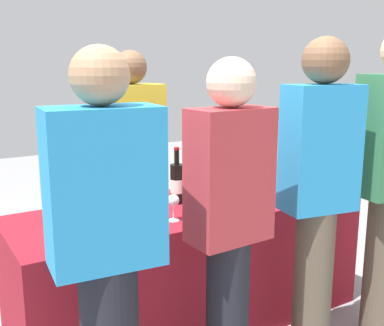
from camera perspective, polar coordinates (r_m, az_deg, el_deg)
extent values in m
plane|color=gray|center=(3.08, 0.00, -18.52)|extent=(12.00, 12.00, 0.00)
cube|color=maroon|center=(2.91, 0.00, -12.14)|extent=(2.10, 0.73, 0.75)
cylinder|color=black|center=(2.58, -17.05, -4.52)|extent=(0.07, 0.07, 0.21)
cylinder|color=black|center=(2.55, -17.24, -1.48)|extent=(0.03, 0.03, 0.08)
cylinder|color=maroon|center=(2.54, -17.31, -0.47)|extent=(0.03, 0.03, 0.02)
cylinder|color=silver|center=(2.59, -17.04, -4.74)|extent=(0.07, 0.07, 0.07)
cylinder|color=black|center=(2.59, -12.51, -4.21)|extent=(0.08, 0.08, 0.21)
cylinder|color=black|center=(2.56, -12.65, -1.19)|extent=(0.03, 0.03, 0.07)
cylinder|color=maroon|center=(2.55, -12.69, -0.20)|extent=(0.03, 0.03, 0.02)
cylinder|color=silver|center=(2.60, -12.50, -4.43)|extent=(0.08, 0.08, 0.07)
cylinder|color=black|center=(2.65, -9.50, -3.70)|extent=(0.07, 0.07, 0.21)
cylinder|color=black|center=(2.62, -9.61, -0.62)|extent=(0.02, 0.02, 0.08)
cylinder|color=maroon|center=(2.61, -9.64, 0.46)|extent=(0.03, 0.03, 0.02)
cylinder|color=silver|center=(2.65, -9.49, -3.92)|extent=(0.07, 0.07, 0.07)
cylinder|color=black|center=(2.81, -5.21, -2.65)|extent=(0.07, 0.07, 0.21)
cylinder|color=black|center=(2.77, -5.26, 0.24)|extent=(0.02, 0.02, 0.07)
cylinder|color=maroon|center=(2.76, -5.28, 1.16)|extent=(0.03, 0.03, 0.02)
cylinder|color=silver|center=(2.81, -5.20, -2.86)|extent=(0.07, 0.07, 0.07)
cylinder|color=black|center=(2.77, -1.85, -2.56)|extent=(0.08, 0.08, 0.23)
cylinder|color=black|center=(2.74, -1.88, 0.70)|extent=(0.03, 0.03, 0.09)
cylinder|color=maroon|center=(2.73, -1.88, 1.76)|extent=(0.03, 0.03, 0.02)
cylinder|color=silver|center=(2.78, -1.85, -2.79)|extent=(0.08, 0.08, 0.08)
cylinder|color=black|center=(2.83, 0.34, -2.29)|extent=(0.07, 0.07, 0.23)
cylinder|color=black|center=(2.79, 0.35, 0.78)|extent=(0.03, 0.03, 0.08)
cylinder|color=maroon|center=(2.78, 0.35, 1.72)|extent=(0.03, 0.03, 0.02)
cylinder|color=silver|center=(2.83, 0.34, -2.52)|extent=(0.07, 0.07, 0.08)
cylinder|color=black|center=(3.18, 6.93, -0.74)|extent=(0.07, 0.07, 0.23)
cylinder|color=black|center=(3.15, 7.00, 2.11)|extent=(0.03, 0.03, 0.09)
cylinder|color=gold|center=(3.14, 7.03, 3.03)|extent=(0.03, 0.03, 0.02)
cylinder|color=silver|center=(3.19, 6.92, -0.95)|extent=(0.07, 0.07, 0.08)
cylinder|color=black|center=(3.31, 11.62, -0.47)|extent=(0.08, 0.08, 0.23)
cylinder|color=black|center=(3.28, 11.74, 2.20)|extent=(0.03, 0.03, 0.08)
cylinder|color=black|center=(3.27, 11.77, 3.06)|extent=(0.03, 0.03, 0.02)
cylinder|color=silver|center=(3.31, 11.61, -0.67)|extent=(0.08, 0.08, 0.08)
cylinder|color=silver|center=(2.54, -5.14, -6.67)|extent=(0.06, 0.06, 0.00)
cylinder|color=silver|center=(2.53, -5.15, -5.84)|extent=(0.01, 0.01, 0.07)
sphere|color=silver|center=(2.51, -5.18, -4.36)|extent=(0.07, 0.07, 0.07)
cylinder|color=silver|center=(2.50, -2.27, -7.00)|extent=(0.06, 0.06, 0.00)
cylinder|color=silver|center=(2.48, -2.28, -6.08)|extent=(0.01, 0.01, 0.08)
sphere|color=silver|center=(2.46, -2.29, -4.56)|extent=(0.06, 0.06, 0.06)
sphere|color=#590C19|center=(2.47, -2.29, -4.81)|extent=(0.04, 0.04, 0.04)
cylinder|color=silver|center=(2.59, 0.75, -6.29)|extent=(0.06, 0.06, 0.00)
cylinder|color=silver|center=(2.57, 0.75, -5.41)|extent=(0.01, 0.01, 0.08)
sphere|color=silver|center=(2.55, 0.76, -3.87)|extent=(0.07, 0.07, 0.07)
sphere|color=#590C19|center=(2.56, 0.76, -4.14)|extent=(0.04, 0.04, 0.04)
cylinder|color=silver|center=(3.06, 9.58, -1.48)|extent=(0.21, 0.21, 0.22)
cylinder|color=#3F3351|center=(3.35, -7.01, -8.31)|extent=(0.23, 0.23, 0.82)
cube|color=yellow|center=(3.17, -7.34, 3.92)|extent=(0.45, 0.29, 0.61)
sphere|color=brown|center=(3.14, -7.54, 11.49)|extent=(0.22, 0.22, 0.22)
cube|color=#268CCC|center=(1.78, -10.64, -2.96)|extent=(0.45, 0.27, 0.61)
sphere|color=tan|center=(1.72, -11.18, 10.41)|extent=(0.22, 0.22, 0.22)
cylinder|color=black|center=(2.31, 4.31, -18.42)|extent=(0.20, 0.20, 0.79)
cube|color=#B23338|center=(2.05, 4.62, -1.55)|extent=(0.37, 0.22, 0.59)
sphere|color=beige|center=(2.00, 4.81, 9.76)|extent=(0.21, 0.21, 0.21)
cylinder|color=brown|center=(2.63, 14.45, -14.22)|extent=(0.20, 0.20, 0.84)
cube|color=#268CCC|center=(2.40, 15.36, 1.70)|extent=(0.40, 0.26, 0.63)
sphere|color=brown|center=(2.37, 15.94, 11.94)|extent=(0.23, 0.23, 0.23)
cylinder|color=brown|center=(2.93, 22.37, -11.72)|extent=(0.22, 0.22, 0.86)
cube|color=white|center=(3.91, 2.50, -5.52)|extent=(0.47, 0.11, 0.78)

